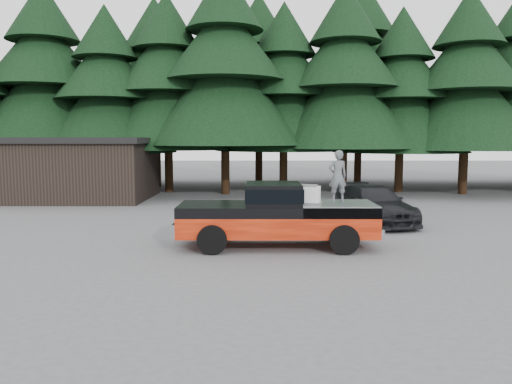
{
  "coord_description": "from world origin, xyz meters",
  "views": [
    {
      "loc": [
        0.84,
        -14.79,
        3.23
      ],
      "look_at": [
        0.82,
        0.0,
        1.65
      ],
      "focal_mm": 35.0,
      "sensor_mm": 36.0,
      "label": 1
    }
  ],
  "objects_px": {
    "air_compressor": "(308,195)",
    "man_on_bed": "(338,176)",
    "utility_building": "(74,168)",
    "parked_car": "(372,204)",
    "pickup_truck": "(277,225)"
  },
  "relations": [
    {
      "from": "parked_car",
      "to": "utility_building",
      "type": "height_order",
      "value": "utility_building"
    },
    {
      "from": "air_compressor",
      "to": "man_on_bed",
      "type": "bearing_deg",
      "value": 39.58
    },
    {
      "from": "air_compressor",
      "to": "utility_building",
      "type": "xyz_separation_m",
      "value": [
        -11.34,
        12.21,
        0.09
      ]
    },
    {
      "from": "man_on_bed",
      "to": "pickup_truck",
      "type": "bearing_deg",
      "value": 0.49
    },
    {
      "from": "air_compressor",
      "to": "man_on_bed",
      "type": "xyz_separation_m",
      "value": [
        0.95,
        0.48,
        0.54
      ]
    },
    {
      "from": "utility_building",
      "to": "parked_car",
      "type": "bearing_deg",
      "value": -28.03
    },
    {
      "from": "air_compressor",
      "to": "man_on_bed",
      "type": "height_order",
      "value": "man_on_bed"
    },
    {
      "from": "air_compressor",
      "to": "utility_building",
      "type": "relative_size",
      "value": 0.08
    },
    {
      "from": "pickup_truck",
      "to": "air_compressor",
      "type": "bearing_deg",
      "value": -9.79
    },
    {
      "from": "pickup_truck",
      "to": "parked_car",
      "type": "height_order",
      "value": "parked_car"
    },
    {
      "from": "pickup_truck",
      "to": "parked_car",
      "type": "xyz_separation_m",
      "value": [
        3.89,
        4.43,
        0.05
      ]
    },
    {
      "from": "man_on_bed",
      "to": "parked_car",
      "type": "xyz_separation_m",
      "value": [
        2.04,
        4.1,
        -1.4
      ]
    },
    {
      "from": "man_on_bed",
      "to": "parked_car",
      "type": "relative_size",
      "value": 0.32
    },
    {
      "from": "man_on_bed",
      "to": "utility_building",
      "type": "relative_size",
      "value": 0.19
    },
    {
      "from": "pickup_truck",
      "to": "man_on_bed",
      "type": "distance_m",
      "value": 2.37
    }
  ]
}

